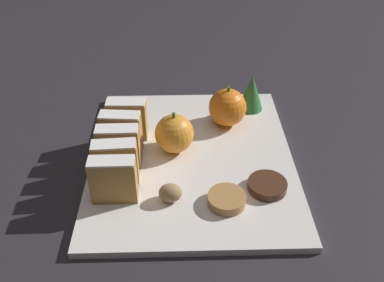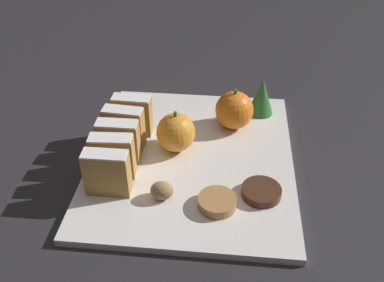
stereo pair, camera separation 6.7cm
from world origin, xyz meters
TOP-DOWN VIEW (x-y plane):
  - ground_plane at (0.00, 0.00)m, footprint 6.00×6.00m
  - serving_platter at (0.00, 0.00)m, footprint 0.32×0.38m
  - stollen_slice_front at (-0.11, -0.09)m, footprint 0.06×0.03m
  - stollen_slice_second at (-0.11, -0.06)m, footprint 0.07×0.03m
  - stollen_slice_third at (-0.11, -0.02)m, footprint 0.06×0.03m
  - stollen_slice_fourth at (-0.11, 0.02)m, footprint 0.07×0.03m
  - stollen_slice_fifth at (-0.11, 0.06)m, footprint 0.06×0.03m
  - orange_near at (0.06, 0.09)m, footprint 0.07×0.07m
  - orange_far at (-0.03, 0.02)m, footprint 0.06×0.06m
  - walnut at (-0.03, -0.10)m, footprint 0.03×0.03m
  - chocolate_cookie at (0.11, -0.08)m, footprint 0.06×0.06m
  - gingerbread_cookie at (0.05, -0.11)m, footprint 0.05×0.05m
  - evergreen_sprig at (0.11, 0.14)m, footprint 0.05×0.05m

SIDE VIEW (x-z plane):
  - ground_plane at x=0.00m, z-range 0.00..0.00m
  - serving_platter at x=0.00m, z-range 0.00..0.01m
  - chocolate_cookie at x=0.11m, z-range 0.01..0.02m
  - gingerbread_cookie at x=0.05m, z-range 0.01..0.03m
  - walnut at x=-0.03m, z-range 0.01..0.04m
  - orange_far at x=-0.03m, z-range 0.01..0.08m
  - orange_near at x=0.06m, z-range 0.01..0.08m
  - evergreen_sprig at x=0.11m, z-range 0.01..0.08m
  - stollen_slice_front at x=-0.11m, z-range 0.01..0.08m
  - stollen_slice_second at x=-0.11m, z-range 0.01..0.08m
  - stollen_slice_third at x=-0.11m, z-range 0.01..0.08m
  - stollen_slice_fourth at x=-0.11m, z-range 0.01..0.08m
  - stollen_slice_fifth at x=-0.11m, z-range 0.01..0.08m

